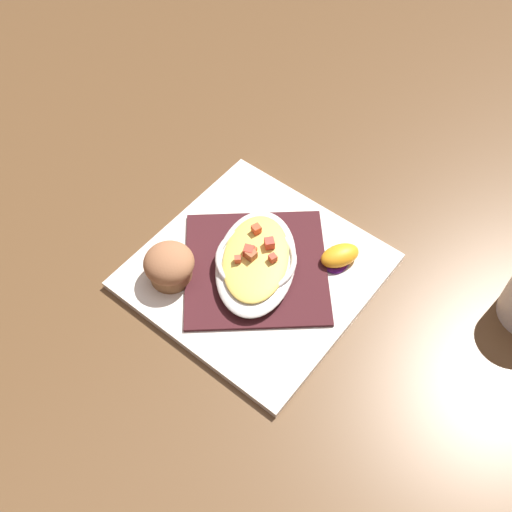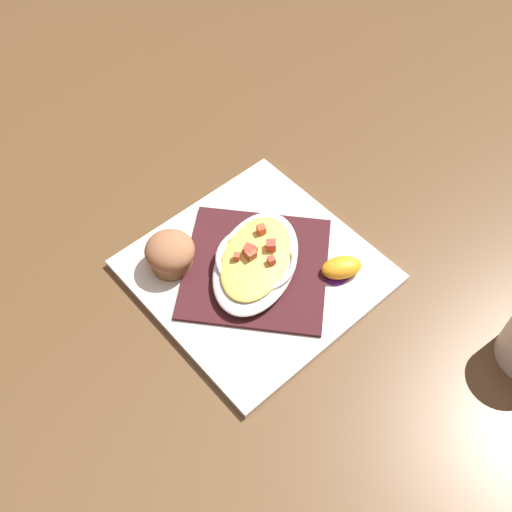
{
  "view_description": "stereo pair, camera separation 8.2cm",
  "coord_description": "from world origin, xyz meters",
  "views": [
    {
      "loc": [
        0.3,
        0.37,
        0.71
      ],
      "look_at": [
        0.0,
        0.0,
        0.04
      ],
      "focal_mm": 43.03,
      "sensor_mm": 36.0,
      "label": 1
    },
    {
      "loc": [
        0.23,
        0.42,
        0.71
      ],
      "look_at": [
        0.0,
        0.0,
        0.04
      ],
      "focal_mm": 43.03,
      "sensor_mm": 36.0,
      "label": 2
    }
  ],
  "objects": [
    {
      "name": "orange_garnish",
      "position": [
        -0.1,
        0.06,
        0.02
      ],
      "size": [
        0.06,
        0.05,
        0.03
      ],
      "color": "#481368",
      "rests_on": "square_plate"
    },
    {
      "name": "muffin",
      "position": [
        0.1,
        -0.06,
        0.04
      ],
      "size": [
        0.07,
        0.07,
        0.05
      ],
      "color": "#94643D",
      "rests_on": "square_plate"
    },
    {
      "name": "square_plate",
      "position": [
        0.0,
        0.0,
        0.01
      ],
      "size": [
        0.36,
        0.36,
        0.01
      ],
      "primitive_type": "cube",
      "rotation": [
        0.0,
        0.0,
        0.23
      ],
      "color": "silver",
      "rests_on": "ground_plane"
    },
    {
      "name": "ground_plane",
      "position": [
        0.0,
        0.0,
        0.0
      ],
      "size": [
        2.6,
        2.6,
        0.0
      ],
      "primitive_type": "plane",
      "color": "brown"
    },
    {
      "name": "gratin_dish",
      "position": [
        -0.0,
        -0.0,
        0.03
      ],
      "size": [
        0.2,
        0.2,
        0.04
      ],
      "color": "silver",
      "rests_on": "folded_napkin"
    },
    {
      "name": "folded_napkin",
      "position": [
        0.0,
        0.0,
        0.01
      ],
      "size": [
        0.27,
        0.27,
        0.01
      ],
      "primitive_type": "cube",
      "rotation": [
        0.0,
        0.0,
        0.94
      ],
      "color": "#3E191D",
      "rests_on": "square_plate"
    }
  ]
}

